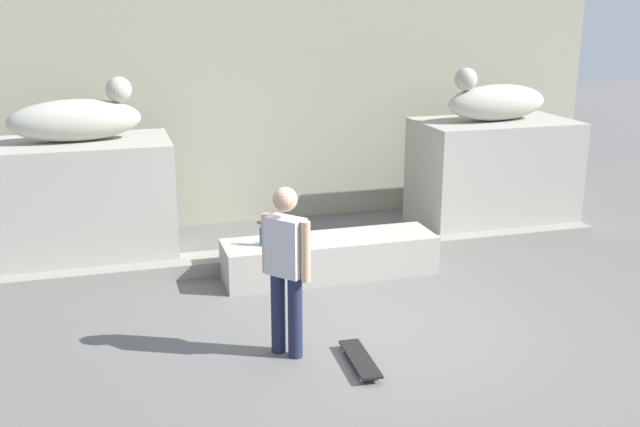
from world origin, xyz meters
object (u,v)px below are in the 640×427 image
Objects in this scene: statue_reclining_left at (78,118)px; statue_reclining_right at (495,101)px; skateboard at (360,359)px; bottle_blue at (263,235)px; skater at (286,264)px; bottle_brown at (283,236)px.

statue_reclining_right is (5.74, -0.01, 0.00)m from statue_reclining_left.
skateboard is 2.44m from bottle_blue.
skater is 1.96m from bottle_brown.
statue_reclining_left is 6.09× the size of bottle_brown.
skater reaches higher than bottle_brown.
bottle_blue is at bearing -37.61° from statue_reclining_left.
skateboard is at bearing -85.56° from bottle_brown.
bottle_blue is (-0.24, 0.03, 0.02)m from bottle_brown.
skateboard is 2.38m from bottle_brown.
bottle_blue reaches higher than skateboard.
skater is at bearing -102.64° from bottle_brown.
statue_reclining_right is 2.04× the size of skateboard.
skateboard is (0.60, -0.43, -0.86)m from skater.
bottle_blue is at bearing 173.45° from bottle_brown.
statue_reclining_right is at bearing 140.35° from skateboard.
bottle_brown is 0.89× the size of bottle_blue.
skateboard is 3.00× the size of bottle_brown.
skateboard is (-3.30, -3.65, -1.83)m from statue_reclining_right.
statue_reclining_left is 5.41× the size of bottle_blue.
statue_reclining_left reaches higher than bottle_blue.
statue_reclining_right is at bearing -4.57° from statue_reclining_left.
bottle_blue is at bearing -167.30° from skateboard.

